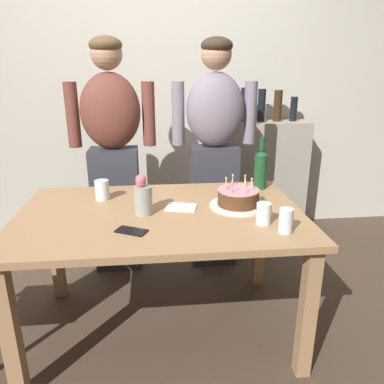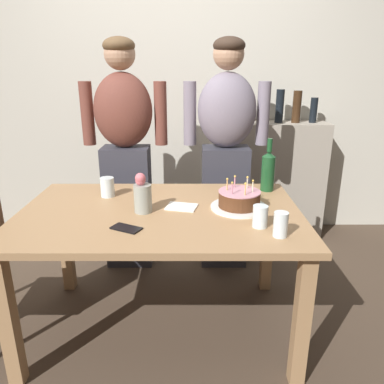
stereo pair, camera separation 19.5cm
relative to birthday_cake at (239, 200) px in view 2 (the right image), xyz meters
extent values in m
plane|color=#47382B|center=(-0.43, -0.04, -0.79)|extent=(10.00, 10.00, 0.00)
cube|color=beige|center=(-0.43, 1.51, 0.51)|extent=(5.20, 0.10, 2.60)
cube|color=#A37A51|center=(-0.43, -0.04, -0.06)|extent=(1.50, 0.96, 0.03)
cube|color=#A37A51|center=(-1.11, -0.45, -0.43)|extent=(0.07, 0.07, 0.70)
cube|color=#A37A51|center=(0.25, -0.45, -0.43)|extent=(0.07, 0.07, 0.70)
cube|color=#A37A51|center=(-1.11, 0.37, -0.43)|extent=(0.07, 0.07, 0.70)
cube|color=#A37A51|center=(0.25, 0.37, -0.43)|extent=(0.07, 0.07, 0.70)
cylinder|color=white|center=(0.00, 0.00, -0.04)|extent=(0.31, 0.31, 0.01)
cylinder|color=#512D19|center=(0.00, 0.00, 0.01)|extent=(0.22, 0.22, 0.08)
cylinder|color=#D18E9E|center=(0.00, 0.00, 0.05)|extent=(0.23, 0.23, 0.01)
cylinder|color=beige|center=(0.07, -0.02, 0.08)|extent=(0.01, 0.01, 0.06)
sphere|color=#F9C64C|center=(0.07, -0.02, 0.12)|extent=(0.01, 0.01, 0.01)
cylinder|color=beige|center=(0.05, 0.05, 0.08)|extent=(0.01, 0.01, 0.06)
sphere|color=#F9C64C|center=(0.05, 0.05, 0.12)|extent=(0.01, 0.01, 0.01)
cylinder|color=pink|center=(-0.02, 0.07, 0.08)|extent=(0.01, 0.01, 0.06)
sphere|color=#F9C64C|center=(-0.02, 0.07, 0.12)|extent=(0.01, 0.01, 0.01)
cylinder|color=#EAB266|center=(-0.07, 0.02, 0.08)|extent=(0.01, 0.01, 0.06)
sphere|color=#F9C64C|center=(-0.07, 0.02, 0.12)|extent=(0.01, 0.01, 0.01)
cylinder|color=pink|center=(-0.05, -0.05, 0.08)|extent=(0.01, 0.01, 0.06)
sphere|color=#F9C64C|center=(-0.05, -0.05, 0.12)|extent=(0.01, 0.01, 0.01)
cylinder|color=#EAB266|center=(0.02, -0.07, 0.08)|extent=(0.01, 0.01, 0.06)
sphere|color=#F9C64C|center=(0.02, -0.07, 0.12)|extent=(0.01, 0.01, 0.01)
cylinder|color=silver|center=(-0.75, 0.19, 0.01)|extent=(0.08, 0.08, 0.11)
cylinder|color=silver|center=(0.07, -0.25, 0.01)|extent=(0.07, 0.07, 0.11)
cylinder|color=silver|center=(0.14, -0.35, 0.01)|extent=(0.07, 0.07, 0.12)
cylinder|color=#194723|center=(0.21, 0.31, 0.06)|extent=(0.08, 0.08, 0.21)
cone|color=#194723|center=(0.21, 0.31, 0.18)|extent=(0.08, 0.08, 0.03)
cylinder|color=#194723|center=(0.21, 0.31, 0.24)|extent=(0.03, 0.03, 0.08)
cube|color=black|center=(-0.57, -0.27, -0.04)|extent=(0.16, 0.13, 0.01)
cube|color=white|center=(-0.31, 0.01, -0.04)|extent=(0.19, 0.16, 0.01)
cylinder|color=#999E93|center=(-0.51, -0.05, 0.03)|extent=(0.09, 0.09, 0.15)
sphere|color=#DB6670|center=(-0.52, -0.05, 0.13)|extent=(0.05, 0.05, 0.05)
sphere|color=#DB6670|center=(-0.52, -0.06, 0.14)|extent=(0.05, 0.05, 0.05)
cube|color=#33333D|center=(-0.74, 0.75, -0.33)|extent=(0.34, 0.23, 0.92)
ellipsoid|color=brown|center=(-0.74, 0.75, 0.39)|extent=(0.41, 0.27, 0.52)
sphere|color=tan|center=(-0.74, 0.75, 0.76)|extent=(0.21, 0.21, 0.21)
ellipsoid|color=brown|center=(-0.74, 0.74, 0.82)|extent=(0.21, 0.21, 0.12)
cylinder|color=brown|center=(-0.48, 0.78, 0.37)|extent=(0.09, 0.09, 0.44)
cylinder|color=brown|center=(-1.00, 0.78, 0.37)|extent=(0.09, 0.09, 0.44)
cube|color=#33333D|center=(-0.01, 0.75, -0.33)|extent=(0.34, 0.23, 0.92)
ellipsoid|color=slate|center=(-0.01, 0.75, 0.39)|extent=(0.41, 0.27, 0.52)
sphere|color=tan|center=(-0.01, 0.75, 0.76)|extent=(0.21, 0.21, 0.21)
ellipsoid|color=#38281E|center=(-0.01, 0.74, 0.82)|extent=(0.21, 0.21, 0.12)
cylinder|color=slate|center=(0.25, 0.78, 0.37)|extent=(0.09, 0.09, 0.44)
cylinder|color=slate|center=(-0.27, 0.78, 0.37)|extent=(0.09, 0.09, 0.44)
cylinder|color=brown|center=(-1.34, 0.02, -0.56)|extent=(0.04, 0.04, 0.45)
cube|color=#9E9384|center=(0.48, 1.29, -0.28)|extent=(0.85, 0.30, 1.02)
cylinder|color=#382314|center=(0.19, 1.29, 0.34)|extent=(0.07, 0.07, 0.22)
cylinder|color=black|center=(0.34, 1.29, 0.38)|extent=(0.08, 0.08, 0.28)
cylinder|color=black|center=(0.48, 1.29, 0.37)|extent=(0.07, 0.07, 0.27)
cylinder|color=#382314|center=(0.63, 1.29, 0.37)|extent=(0.07, 0.07, 0.26)
cylinder|color=black|center=(0.77, 1.29, 0.34)|extent=(0.06, 0.06, 0.21)
camera|label=1|loc=(-0.45, -1.86, 0.68)|focal=34.59mm
camera|label=2|loc=(-0.25, -1.87, 0.68)|focal=34.59mm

